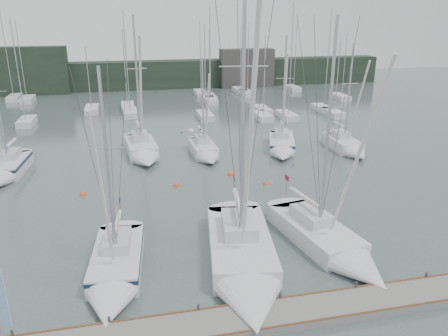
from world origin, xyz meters
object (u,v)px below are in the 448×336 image
(sailboat_mid_a, at_px, (6,171))
(sailboat_mid_e, at_px, (349,148))
(sailboat_near_right, at_px, (335,248))
(sailboat_mid_c, at_px, (206,153))
(buoy_b, at_px, (265,184))
(sailboat_mid_d, at_px, (282,147))
(buoy_a, at_px, (176,186))
(sailboat_near_center, at_px, (245,269))
(buoy_c, at_px, (83,195))
(sailboat_mid_b, at_px, (143,152))
(sailboat_near_left, at_px, (115,275))
(buoy_d, at_px, (231,175))

(sailboat_mid_a, bearing_deg, sailboat_mid_e, 4.36)
(sailboat_near_right, height_order, sailboat_mid_a, sailboat_near_right)
(sailboat_mid_c, relative_size, buoy_b, 23.04)
(sailboat_mid_d, bearing_deg, buoy_b, -100.26)
(buoy_a, bearing_deg, sailboat_near_right, -59.19)
(sailboat_near_center, bearing_deg, buoy_b, 76.40)
(sailboat_near_right, bearing_deg, buoy_b, 82.22)
(sailboat_near_center, distance_m, buoy_a, 14.19)
(buoy_c, bearing_deg, sailboat_mid_b, 57.85)
(sailboat_near_right, relative_size, buoy_b, 32.48)
(sailboat_near_left, height_order, sailboat_near_center, sailboat_near_center)
(sailboat_near_left, relative_size, sailboat_mid_d, 0.98)
(sailboat_mid_c, distance_m, buoy_d, 5.36)
(sailboat_near_left, xyz_separation_m, buoy_a, (4.73, 12.99, -0.53))
(buoy_b, bearing_deg, sailboat_mid_e, 30.45)
(sailboat_mid_e, xyz_separation_m, buoy_d, (-13.05, -3.60, -0.55))
(sailboat_near_left, height_order, buoy_c, sailboat_near_left)
(sailboat_near_left, xyz_separation_m, sailboat_near_right, (12.45, 0.05, 0.01))
(sailboat_mid_b, distance_m, sailboat_mid_e, 20.46)
(sailboat_mid_c, bearing_deg, sailboat_near_center, -96.51)
(sailboat_near_center, relative_size, sailboat_near_right, 1.30)
(sailboat_near_left, height_order, sailboat_mid_d, sailboat_mid_d)
(sailboat_near_center, xyz_separation_m, sailboat_mid_a, (-16.00, 19.17, -0.03))
(buoy_a, bearing_deg, sailboat_mid_a, 159.90)
(sailboat_mid_d, xyz_separation_m, buoy_b, (-4.27, -7.92, -0.57))
(sailboat_near_right, xyz_separation_m, buoy_c, (-15.03, 12.68, -0.54))
(sailboat_mid_e, bearing_deg, sailboat_near_right, -119.10)
(sailboat_mid_d, height_order, buoy_b, sailboat_mid_d)
(sailboat_near_right, distance_m, sailboat_mid_b, 23.01)
(sailboat_near_center, bearing_deg, sailboat_near_left, 179.87)
(sailboat_near_center, relative_size, buoy_d, 30.65)
(sailboat_near_right, height_order, sailboat_mid_c, sailboat_near_right)
(buoy_b, xyz_separation_m, buoy_d, (-2.27, 2.74, 0.00))
(sailboat_near_left, xyz_separation_m, buoy_b, (11.98, 11.73, -0.53))
(sailboat_mid_b, xyz_separation_m, sailboat_mid_d, (13.77, -1.13, -0.06))
(sailboat_mid_d, relative_size, buoy_b, 27.71)
(sailboat_mid_b, height_order, buoy_b, sailboat_mid_b)
(sailboat_mid_a, bearing_deg, buoy_b, -12.27)
(sailboat_near_center, height_order, buoy_a, sailboat_near_center)
(sailboat_mid_a, bearing_deg, buoy_d, -6.42)
(sailboat_near_right, xyz_separation_m, sailboat_mid_b, (-9.97, 20.74, 0.10))
(buoy_a, bearing_deg, buoy_b, -9.81)
(buoy_d, bearing_deg, sailboat_mid_b, 138.87)
(sailboat_mid_c, relative_size, sailboat_mid_d, 0.83)
(sailboat_near_center, bearing_deg, buoy_a, 106.82)
(sailboat_mid_c, bearing_deg, sailboat_mid_b, 167.31)
(sailboat_near_center, xyz_separation_m, sailboat_mid_c, (1.70, 20.70, -0.09))
(buoy_a, distance_m, buoy_d, 5.20)
(sailboat_near_left, relative_size, buoy_c, 23.26)
(sailboat_near_left, xyz_separation_m, buoy_c, (-2.58, 12.73, -0.53))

